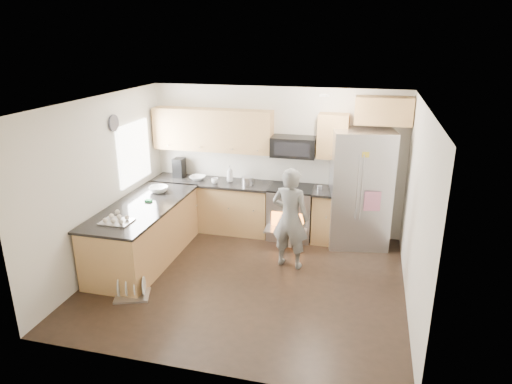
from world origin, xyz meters
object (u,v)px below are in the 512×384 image
(refrigerator, at_px, (360,188))
(dish_rack, at_px, (132,291))
(stove_range, at_px, (291,201))
(person, at_px, (290,218))

(refrigerator, xyz_separation_m, dish_rack, (-2.92, -2.53, -0.92))
(refrigerator, bearing_deg, stove_range, 170.36)
(stove_range, distance_m, dish_rack, 3.13)
(dish_rack, bearing_deg, stove_range, 54.96)
(person, xyz_separation_m, dish_rack, (-1.94, -1.43, -0.72))
(stove_range, bearing_deg, person, -80.96)
(refrigerator, relative_size, dish_rack, 3.56)
(refrigerator, bearing_deg, dish_rack, -149.14)
(person, height_order, dish_rack, person)
(dish_rack, bearing_deg, refrigerator, 40.86)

